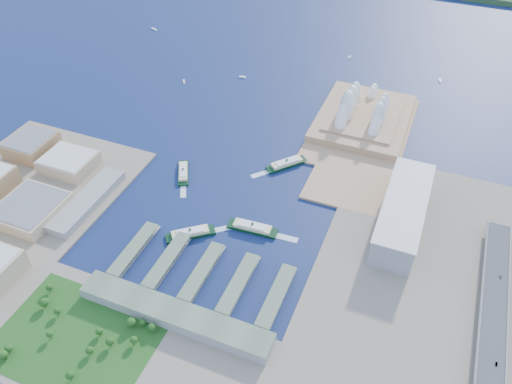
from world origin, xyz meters
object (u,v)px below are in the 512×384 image
at_px(toaster_building, 403,213).
at_px(opera_house, 366,104).
at_px(ferry_d, 252,226).
at_px(car_b, 496,364).
at_px(ferry_c, 190,232).
at_px(car_c, 501,277).
at_px(ferry_a, 183,171).
at_px(ferry_b, 287,162).

bearing_deg(toaster_building, opera_house, 114.23).
height_order(ferry_d, car_b, car_b).
height_order(ferry_c, car_c, car_c).
relative_size(toaster_building, ferry_a, 3.04).
xyz_separation_m(toaster_building, ferry_d, (-157.69, -72.15, -14.92)).
height_order(ferry_b, ferry_d, ferry_d).
relative_size(toaster_building, car_c, 36.57).
bearing_deg(ferry_a, ferry_c, -85.41).
bearing_deg(ferry_a, opera_house, 19.84).
bearing_deg(ferry_b, ferry_d, -47.48).
height_order(opera_house, ferry_c, opera_house).
xyz_separation_m(toaster_building, ferry_a, (-281.54, -11.56, -15.69)).
xyz_separation_m(toaster_building, car_c, (109.00, -52.05, -5.03)).
bearing_deg(ferry_c, ferry_b, -58.20).
relative_size(toaster_building, ferry_c, 2.73).
distance_m(toaster_building, car_b, 191.26).
height_order(car_b, car_c, car_b).
height_order(opera_house, car_c, opera_house).
bearing_deg(car_b, car_c, 90.00).
bearing_deg(opera_house, ferry_d, -103.97).
height_order(opera_house, car_b, opera_house).
xyz_separation_m(opera_house, ferry_a, (-191.54, -211.56, -27.19)).
xyz_separation_m(ferry_a, ferry_b, (120.33, 68.50, 0.61)).
xyz_separation_m(ferry_b, ferry_d, (3.53, -129.08, 0.16)).
bearing_deg(opera_house, ferry_a, -132.16).
bearing_deg(ferry_b, ferry_c, -68.80).
distance_m(ferry_a, car_c, 392.78).
bearing_deg(ferry_d, car_b, -111.39).
distance_m(opera_house, ferry_c, 334.96).
distance_m(ferry_b, ferry_c, 174.66).
relative_size(opera_house, ferry_a, 3.54).
bearing_deg(toaster_building, ferry_a, -177.65).
bearing_deg(toaster_building, car_c, -25.53).
relative_size(ferry_c, car_b, 13.49).
height_order(ferry_b, car_b, car_b).
distance_m(ferry_d, car_c, 267.63).
relative_size(opera_house, car_c, 42.47).
distance_m(ferry_c, car_c, 334.02).
height_order(ferry_a, ferry_c, ferry_c).
relative_size(ferry_a, car_c, 12.01).
height_order(ferry_a, car_b, car_b).
bearing_deg(ferry_a, ferry_d, -54.07).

